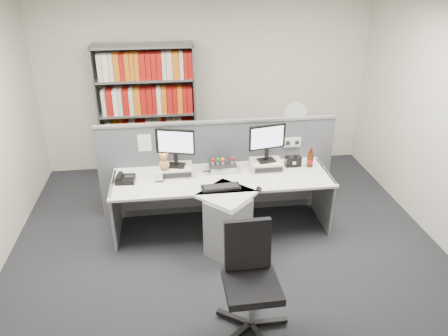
{
  "coord_description": "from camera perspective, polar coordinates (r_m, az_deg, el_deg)",
  "views": [
    {
      "loc": [
        -0.57,
        -3.69,
        3.07
      ],
      "look_at": [
        0.0,
        0.65,
        0.92
      ],
      "focal_mm": 34.52,
      "sensor_mm": 36.0,
      "label": 1
    }
  ],
  "objects": [
    {
      "name": "mouse",
      "position": [
        4.84,
        4.66,
        -2.77
      ],
      "size": [
        0.06,
        0.1,
        0.04
      ],
      "primitive_type": "ellipsoid",
      "color": "black",
      "rests_on": "desk"
    },
    {
      "name": "figurines",
      "position": [
        5.22,
        -0.33,
        1.05
      ],
      "size": [
        0.29,
        0.05,
        0.09
      ],
      "color": "beige",
      "rests_on": "desktop_pc"
    },
    {
      "name": "partition",
      "position": [
        5.54,
        -0.76,
        0.19
      ],
      "size": [
        3.0,
        0.08,
        1.27
      ],
      "color": "#54565F",
      "rests_on": "ground"
    },
    {
      "name": "cola_bottle",
      "position": [
        5.44,
        11.36,
        1.12
      ],
      "size": [
        0.08,
        0.08,
        0.26
      ],
      "color": "#3F190A",
      "rests_on": "desk"
    },
    {
      "name": "monitor_right",
      "position": [
        5.2,
        5.74,
        3.72
      ],
      "size": [
        0.46,
        0.18,
        0.47
      ],
      "color": "black",
      "rests_on": "monitor_riser_right"
    },
    {
      "name": "monitor_left",
      "position": [
        5.07,
        -6.47,
        3.1
      ],
      "size": [
        0.45,
        0.2,
        0.47
      ],
      "color": "black",
      "rests_on": "monitor_riser_left"
    },
    {
      "name": "monitor_riser_right",
      "position": [
        5.33,
        5.59,
        0.43
      ],
      "size": [
        0.38,
        0.31,
        0.1
      ],
      "color": "beige",
      "rests_on": "desk"
    },
    {
      "name": "ground",
      "position": [
        4.84,
        1.03,
        -13.26
      ],
      "size": [
        5.5,
        5.5,
        0.0
      ],
      "primitive_type": "plane",
      "color": "#282A2F",
      "rests_on": "ground"
    },
    {
      "name": "shelving_unit",
      "position": [
        6.49,
        -10.05,
        6.92
      ],
      "size": [
        1.41,
        0.4,
        2.0
      ],
      "color": "slate",
      "rests_on": "ground"
    },
    {
      "name": "plush_toy",
      "position": [
        5.09,
        -7.94,
        0.74
      ],
      "size": [
        0.12,
        0.12,
        0.21
      ],
      "color": "#CE8B44",
      "rests_on": "monitor_riser_left"
    },
    {
      "name": "desk_fan",
      "position": [
        6.3,
        9.35,
        6.91
      ],
      "size": [
        0.31,
        0.19,
        0.53
      ],
      "color": "white",
      "rests_on": "filing_cabinet"
    },
    {
      "name": "keyboard",
      "position": [
        4.86,
        -0.41,
        -2.58
      ],
      "size": [
        0.45,
        0.19,
        0.03
      ],
      "color": "black",
      "rests_on": "desk"
    },
    {
      "name": "speaker",
      "position": [
        5.43,
        9.14,
        0.89
      ],
      "size": [
        0.19,
        0.11,
        0.13
      ],
      "primitive_type": "cube",
      "color": "black",
      "rests_on": "desk"
    },
    {
      "name": "desk_phone",
      "position": [
        5.13,
        -13.0,
        -1.42
      ],
      "size": [
        0.23,
        0.21,
        0.09
      ],
      "color": "black",
      "rests_on": "desk"
    },
    {
      "name": "desk_calendar",
      "position": [
        5.06,
        -8.58,
        -1.26
      ],
      "size": [
        0.09,
        0.07,
        0.11
      ],
      "color": "black",
      "rests_on": "desk"
    },
    {
      "name": "room_shell",
      "position": [
        3.95,
        1.23,
        7.24
      ],
      "size": [
        5.04,
        5.54,
        2.72
      ],
      "color": "beige",
      "rests_on": "ground"
    },
    {
      "name": "office_chair",
      "position": [
        3.92,
        3.48,
        -14.1
      ],
      "size": [
        0.64,
        0.67,
        1.01
      ],
      "color": "silver",
      "rests_on": "ground"
    },
    {
      "name": "desktop_pc",
      "position": [
        5.28,
        -0.19,
        0.21
      ],
      "size": [
        0.32,
        0.29,
        0.08
      ],
      "color": "black",
      "rests_on": "desk"
    },
    {
      "name": "monitor_riser_left",
      "position": [
        5.21,
        -6.3,
        -0.25
      ],
      "size": [
        0.38,
        0.31,
        0.1
      ],
      "color": "beige",
      "rests_on": "desk"
    },
    {
      "name": "filing_cabinet",
      "position": [
        6.55,
        8.92,
        1.26
      ],
      "size": [
        0.45,
        0.61,
        0.7
      ],
      "color": "slate",
      "rests_on": "ground"
    },
    {
      "name": "desk",
      "position": [
        5.06,
        0.08,
        -5.0
      ],
      "size": [
        2.6,
        1.2,
        0.72
      ],
      "color": "silver",
      "rests_on": "ground"
    }
  ]
}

